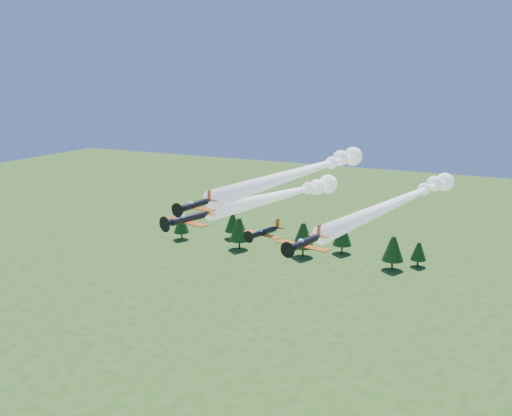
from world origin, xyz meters
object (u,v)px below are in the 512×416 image
at_px(plane_lead, 308,170).
at_px(plane_slot, 264,232).
at_px(plane_right, 404,199).
at_px(plane_left, 287,194).

relative_size(plane_lead, plane_slot, 7.52).
relative_size(plane_lead, plane_right, 0.96).
distance_m(plane_lead, plane_slot, 16.79).
bearing_deg(plane_left, plane_lead, -5.05).
bearing_deg(plane_left, plane_right, 32.04).
bearing_deg(plane_lead, plane_slot, -88.23).
distance_m(plane_left, plane_slot, 17.24).
height_order(plane_left, plane_right, plane_left).
xyz_separation_m(plane_lead, plane_slot, (-1.13, -15.06, -7.35)).
xyz_separation_m(plane_lead, plane_left, (-4.51, 1.68, -4.90)).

